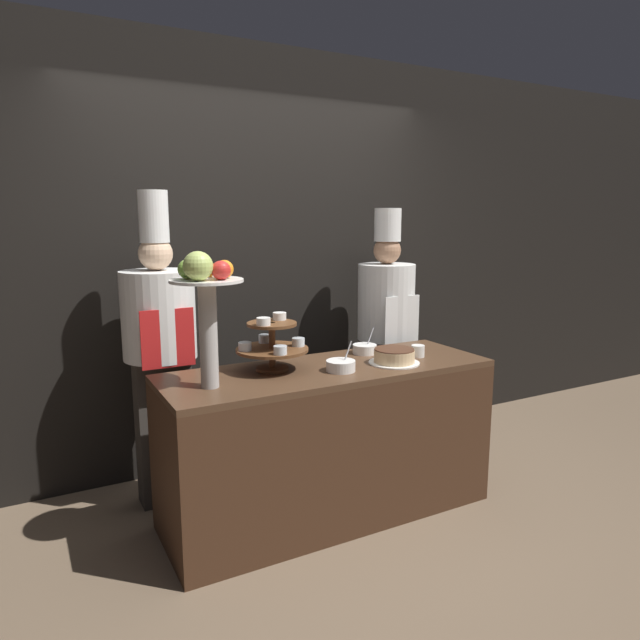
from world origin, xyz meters
TOP-DOWN VIEW (x-y plane):
  - ground_plane at (0.00, 0.00)m, footprint 14.00×14.00m
  - wall_back at (0.00, 1.30)m, footprint 10.00×0.06m
  - buffet_counter at (0.00, 0.32)m, footprint 1.86×0.64m
  - tiered_stand at (-0.30, 0.41)m, footprint 0.39×0.39m
  - fruit_pedestal at (-0.70, 0.25)m, footprint 0.35×0.35m
  - cake_round at (0.37, 0.22)m, footprint 0.29×0.29m
  - cup_white at (0.58, 0.27)m, footprint 0.08×0.08m
  - serving_bowl_near at (0.02, 0.22)m, footprint 0.16×0.16m
  - serving_bowl_far at (0.35, 0.50)m, footprint 0.15×0.15m
  - chef_left at (-0.78, 0.91)m, footprint 0.42×0.42m
  - chef_center_left at (0.80, 0.91)m, footprint 0.40×0.40m

SIDE VIEW (x-z plane):
  - ground_plane at x=0.00m, z-range 0.00..0.00m
  - buffet_counter at x=0.00m, z-range 0.00..0.87m
  - serving_bowl_far at x=0.35m, z-range 0.82..0.98m
  - serving_bowl_near at x=0.02m, z-range 0.82..0.98m
  - cup_white at x=0.58m, z-range 0.87..0.94m
  - cake_round at x=0.37m, z-range 0.87..0.95m
  - chef_center_left at x=0.80m, z-range 0.07..1.82m
  - chef_left at x=-0.78m, z-range 0.04..1.88m
  - tiered_stand at x=-0.30m, z-range 0.87..1.17m
  - fruit_pedestal at x=-0.70m, z-range 0.99..1.66m
  - wall_back at x=0.00m, z-range 0.00..2.80m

